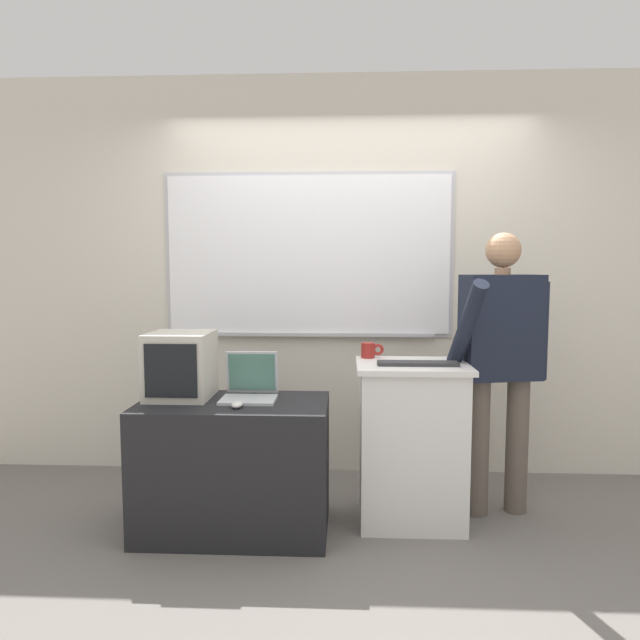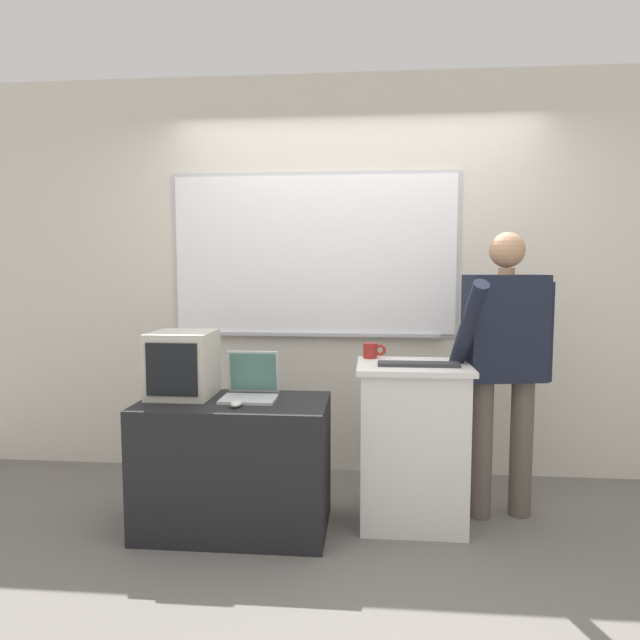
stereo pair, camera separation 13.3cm
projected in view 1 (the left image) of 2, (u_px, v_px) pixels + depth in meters
ground_plane at (350, 564)px, 2.82m from camera, size 30.00×30.00×0.00m
back_wall at (348, 277)px, 4.05m from camera, size 6.40×0.17×2.78m
lectern_podium at (411, 442)px, 3.27m from camera, size 0.63×0.51×0.92m
side_desk at (234, 466)px, 3.16m from camera, size 1.03×0.58×0.73m
person_presenter at (500, 353)px, 3.32m from camera, size 0.61×0.59×1.66m
laptop at (250, 386)px, 3.19m from camera, size 0.30×0.28×0.26m
wireless_keyboard at (418, 363)px, 3.16m from camera, size 0.45×0.11×0.02m
computer_mouse_by_laptop at (237, 405)px, 2.98m from camera, size 0.06×0.10×0.03m
crt_monitor at (181, 365)px, 3.21m from camera, size 0.35×0.37×0.37m
coffee_mug at (369, 350)px, 3.41m from camera, size 0.14×0.08×0.09m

